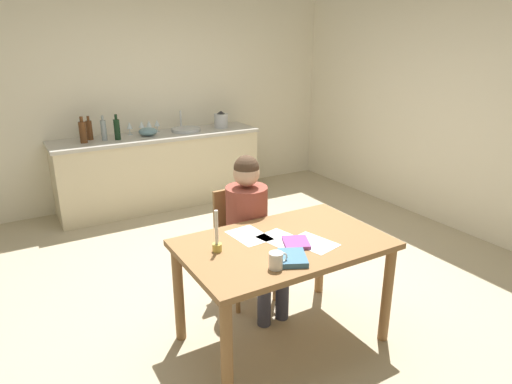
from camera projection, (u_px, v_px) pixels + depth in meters
ground_plane at (249, 283)px, 3.90m from camera, size 5.20×5.20×0.04m
wall_back at (146, 98)px, 5.59m from camera, size 5.20×0.12×2.60m
wall_right at (461, 109)px, 4.71m from camera, size 0.12×5.20×2.60m
kitchen_counter at (160, 170)px, 5.57m from camera, size 2.50×0.64×0.90m
dining_table at (284, 256)px, 2.94m from camera, size 1.34×0.85×0.75m
chair_at_table at (242, 238)px, 3.55m from camera, size 0.41×0.41×0.88m
person_seated at (251, 223)px, 3.38m from camera, size 0.33×0.59×1.19m
coffee_mug at (276, 260)px, 2.55m from camera, size 0.12×0.08×0.10m
candlestick at (217, 240)px, 2.75m from camera, size 0.06×0.06×0.27m
book_magazine at (296, 243)px, 2.86m from camera, size 0.22×0.23×0.02m
book_cookery at (293, 258)px, 2.65m from camera, size 0.23×0.26×0.03m
paper_letter at (282, 239)px, 2.94m from camera, size 0.27×0.34×0.00m
paper_bill at (249, 235)px, 2.99m from camera, size 0.23×0.31×0.00m
paper_envelope at (313, 243)px, 2.88m from camera, size 0.28×0.34×0.00m
sink_unit at (186, 129)px, 5.60m from camera, size 0.36×0.36×0.24m
bottle_oil at (83, 132)px, 4.94m from camera, size 0.08×0.08×0.30m
bottle_vinegar at (89, 130)px, 5.10m from camera, size 0.07×0.07×0.27m
bottle_wine_red at (104, 130)px, 5.08m from camera, size 0.06×0.06×0.28m
bottle_sauce at (117, 129)px, 5.10m from camera, size 0.07×0.07×0.29m
mixing_bowl at (148, 132)px, 5.34m from camera, size 0.22×0.22×0.10m
stovetop_kettle at (221, 120)px, 5.81m from camera, size 0.18×0.18×0.22m
wine_glass_near_sink at (157, 123)px, 5.54m from camera, size 0.07×0.07×0.15m
wine_glass_by_kettle at (149, 124)px, 5.49m from camera, size 0.07×0.07×0.15m
wine_glass_back_left at (142, 125)px, 5.44m from camera, size 0.07×0.07×0.15m
wine_glass_back_right at (129, 126)px, 5.37m from camera, size 0.07×0.07×0.15m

